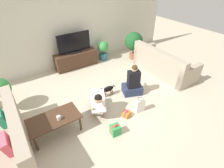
% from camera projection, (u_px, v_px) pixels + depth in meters
% --- Properties ---
extents(ground_plane, '(16.00, 16.00, 0.00)m').
position_uv_depth(ground_plane, '(108.00, 104.00, 4.61)').
color(ground_plane, beige).
extents(wall_back, '(8.40, 0.06, 2.60)m').
position_uv_depth(wall_back, '(64.00, 29.00, 5.67)').
color(wall_back, beige).
rests_on(wall_back, ground_plane).
extents(sofa_left, '(0.91, 2.09, 0.87)m').
position_uv_depth(sofa_left, '(4.00, 143.00, 3.23)').
color(sofa_left, tan).
rests_on(sofa_left, ground_plane).
extents(sofa_right, '(0.91, 2.09, 0.87)m').
position_uv_depth(sofa_right, '(163.00, 64.00, 5.76)').
color(sofa_right, tan).
rests_on(sofa_right, ground_plane).
extents(coffee_table, '(1.06, 0.58, 0.42)m').
position_uv_depth(coffee_table, '(54.00, 120.00, 3.62)').
color(coffee_table, '#472D1E').
rests_on(coffee_table, ground_plane).
extents(tv_console, '(1.47, 0.43, 0.53)m').
position_uv_depth(tv_console, '(76.00, 59.00, 6.14)').
color(tv_console, '#472D1E').
rests_on(tv_console, ground_plane).
extents(tv, '(1.14, 0.20, 0.69)m').
position_uv_depth(tv, '(74.00, 44.00, 5.82)').
color(tv, black).
rests_on(tv, tv_console).
extents(potted_plant_corner_right, '(0.67, 0.67, 1.03)m').
position_uv_depth(potted_plant_corner_right, '(134.00, 42.00, 6.44)').
color(potted_plant_corner_right, '#A36042').
rests_on(potted_plant_corner_right, ground_plane).
extents(potted_plant_back_right, '(0.40, 0.40, 0.72)m').
position_uv_depth(potted_plant_back_right, '(103.00, 49.00, 6.52)').
color(potted_plant_back_right, '#336B84').
rests_on(potted_plant_back_right, ground_plane).
extents(person_kneeling, '(0.60, 0.84, 0.79)m').
position_uv_depth(person_kneeling, '(98.00, 102.00, 4.13)').
color(person_kneeling, '#23232D').
rests_on(person_kneeling, ground_plane).
extents(person_sitting, '(0.63, 0.59, 0.92)m').
position_uv_depth(person_sitting, '(133.00, 84.00, 4.81)').
color(person_sitting, '#283351').
rests_on(person_sitting, ground_plane).
extents(dog, '(0.52, 0.14, 0.31)m').
position_uv_depth(dog, '(107.00, 89.00, 4.78)').
color(dog, black).
rests_on(dog, ground_plane).
extents(gift_box_a, '(0.22, 0.21, 0.29)m').
position_uv_depth(gift_box_a, '(115.00, 130.00, 3.73)').
color(gift_box_a, '#2D934C').
rests_on(gift_box_a, ground_plane).
extents(gift_box_b, '(0.22, 0.22, 0.18)m').
position_uv_depth(gift_box_b, '(126.00, 114.00, 4.20)').
color(gift_box_b, orange).
rests_on(gift_box_b, ground_plane).
extents(gift_bag_a, '(0.24, 0.16, 0.39)m').
position_uv_depth(gift_bag_a, '(140.00, 105.00, 4.27)').
color(gift_bag_a, white).
rests_on(gift_bag_a, ground_plane).
extents(mug, '(0.12, 0.08, 0.09)m').
position_uv_depth(mug, '(59.00, 118.00, 3.55)').
color(mug, silver).
rests_on(mug, coffee_table).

